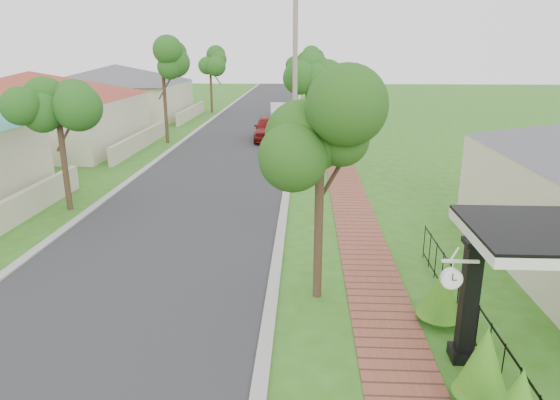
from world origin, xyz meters
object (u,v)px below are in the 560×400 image
(parked_car_red, at_px, (269,128))
(parked_car_white, at_px, (278,111))
(utility_pole, at_px, (295,82))
(station_clock, at_px, (452,277))
(near_tree, at_px, (321,139))
(porch_post, at_px, (468,308))

(parked_car_red, distance_m, parked_car_white, 11.41)
(utility_pole, bearing_deg, station_clock, -78.67)
(parked_car_red, relative_size, near_tree, 0.96)
(parked_car_red, xyz_separation_m, near_tree, (2.75, -21.83, 3.11))
(near_tree, bearing_deg, porch_post, -41.80)
(near_tree, bearing_deg, utility_pole, 93.79)
(parked_car_white, relative_size, near_tree, 0.78)
(porch_post, bearing_deg, utility_pole, 103.36)
(near_tree, xyz_separation_m, utility_pole, (-0.85, 12.87, 0.43))
(utility_pole, height_order, station_clock, utility_pole)
(porch_post, distance_m, parked_car_white, 36.17)
(parked_car_red, distance_m, station_clock, 25.27)
(station_clock, bearing_deg, near_tree, 128.50)
(parked_car_red, distance_m, utility_pole, 9.82)
(parked_car_red, bearing_deg, station_clock, -81.33)
(parked_car_red, height_order, parked_car_white, parked_car_red)
(parked_car_white, height_order, station_clock, station_clock)
(porch_post, height_order, parked_car_white, porch_post)
(near_tree, height_order, utility_pole, utility_pole)
(utility_pole, xyz_separation_m, station_clock, (3.16, -15.77, -2.39))
(porch_post, height_order, parked_car_red, porch_post)
(parked_car_red, relative_size, station_clock, 7.22)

